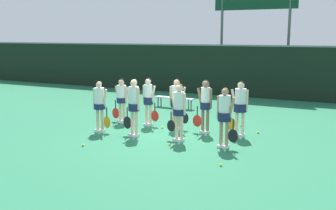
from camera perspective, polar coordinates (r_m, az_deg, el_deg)
ground_plane at (r=12.70m, az=-0.01°, el=-4.21°), size 140.00×140.00×0.00m
fence_windscreen at (r=20.40m, az=10.68°, el=4.90°), size 60.00×0.08×2.66m
scoreboard at (r=21.57m, az=12.53°, el=13.93°), size 4.35×0.15×5.86m
bench_courtside at (r=17.13m, az=0.93°, el=0.90°), size 1.86×0.47×0.46m
player_0 at (r=12.94m, az=-9.90°, el=0.35°), size 0.65×0.38×1.67m
player_1 at (r=12.20m, az=-4.99°, el=0.27°), size 0.64×0.35×1.81m
player_2 at (r=11.62m, az=1.61°, el=-0.29°), size 0.64×0.36×1.74m
player_3 at (r=11.05m, az=8.23°, el=-1.15°), size 0.65×0.37×1.71m
player_4 at (r=14.26m, az=-6.77°, el=1.16°), size 0.66×0.37×1.60m
player_5 at (r=13.67m, az=-2.85°, el=1.00°), size 0.63×0.33×1.68m
player_6 at (r=13.14m, az=1.27°, el=0.78°), size 0.67×0.40×1.70m
player_7 at (r=12.64m, az=5.43°, el=0.45°), size 0.64×0.34×1.74m
player_8 at (r=12.38m, az=10.43°, el=0.15°), size 0.70×0.41×1.75m
tennis_ball_0 at (r=13.41m, az=-0.81°, el=-3.29°), size 0.07×0.07×0.07m
tennis_ball_1 at (r=15.30m, az=-2.62°, el=-1.62°), size 0.06×0.06×0.06m
tennis_ball_2 at (r=14.67m, az=0.64°, el=-2.11°), size 0.07×0.07×0.07m
tennis_ball_3 at (r=14.63m, az=-2.62°, el=-2.15°), size 0.07×0.07×0.07m
tennis_ball_4 at (r=11.56m, az=-12.23°, el=-5.72°), size 0.07×0.07×0.07m
tennis_ball_5 at (r=13.98m, az=10.52°, el=-2.90°), size 0.07×0.07×0.07m
tennis_ball_6 at (r=15.08m, az=-4.94°, el=-1.81°), size 0.07×0.07×0.07m
tennis_ball_7 at (r=13.07m, az=12.94°, el=-3.90°), size 0.07×0.07×0.07m
tennis_ball_8 at (r=11.36m, az=0.22°, el=-5.77°), size 0.07×0.07×0.07m
tennis_ball_9 at (r=12.69m, az=7.88°, el=-4.17°), size 0.06×0.06×0.06m
tennis_ball_10 at (r=14.63m, az=-9.44°, el=-2.28°), size 0.07×0.07×0.07m
tennis_ball_11 at (r=9.73m, az=7.68°, el=-8.62°), size 0.07×0.07×0.07m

